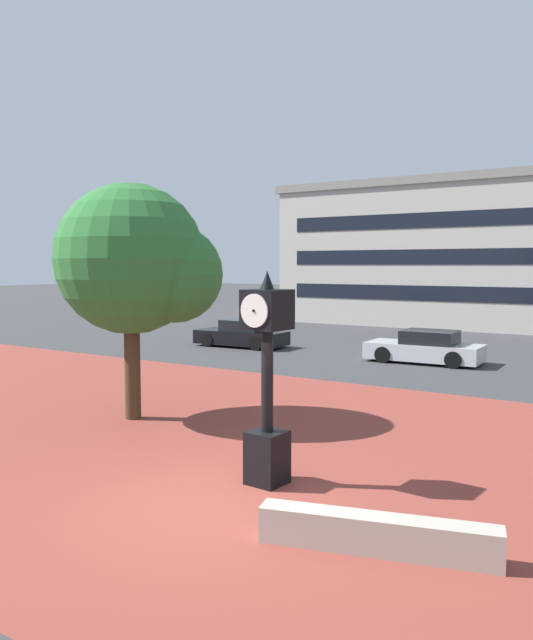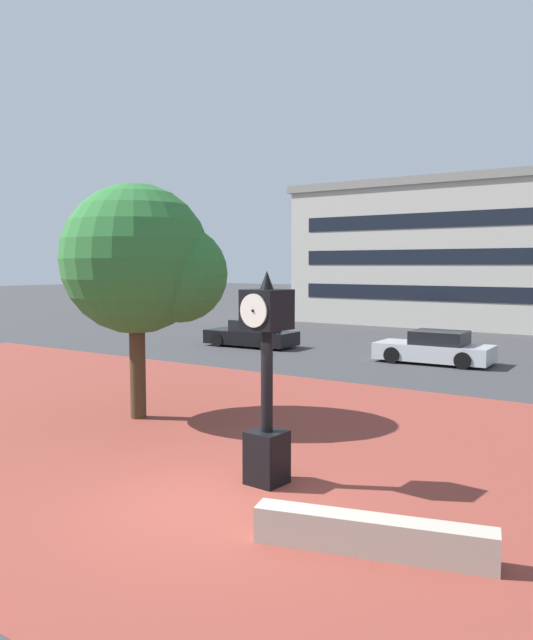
{
  "view_description": "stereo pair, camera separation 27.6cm",
  "coord_description": "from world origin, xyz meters",
  "px_view_note": "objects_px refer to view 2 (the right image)",
  "views": [
    {
      "loc": [
        6.16,
        -7.76,
        3.82
      ],
      "look_at": [
        0.07,
        1.54,
        2.86
      ],
      "focal_mm": 35.73,
      "sensor_mm": 36.0,
      "label": 1
    },
    {
      "loc": [
        6.39,
        -7.6,
        3.82
      ],
      "look_at": [
        0.07,
        1.54,
        2.86
      ],
      "focal_mm": 35.73,
      "sensor_mm": 36.0,
      "label": 2
    }
  ],
  "objects_px": {
    "street_clock": "(267,381)",
    "car_street_near": "(435,349)",
    "car_street_mid": "(252,335)",
    "plaza_tree": "(145,263)"
  },
  "relations": [
    {
      "from": "car_street_near",
      "to": "street_clock",
      "type": "bearing_deg",
      "value": -173.6
    },
    {
      "from": "plaza_tree",
      "to": "car_street_mid",
      "type": "height_order",
      "value": "plaza_tree"
    },
    {
      "from": "street_clock",
      "to": "car_street_near",
      "type": "distance_m",
      "value": 15.26
    },
    {
      "from": "car_street_near",
      "to": "car_street_mid",
      "type": "relative_size",
      "value": 1.02
    },
    {
      "from": "plaza_tree",
      "to": "street_clock",
      "type": "bearing_deg",
      "value": -23.53
    },
    {
      "from": "car_street_mid",
      "to": "plaza_tree",
      "type": "bearing_deg",
      "value": -157.34
    },
    {
      "from": "street_clock",
      "to": "car_street_near",
      "type": "bearing_deg",
      "value": 103.02
    },
    {
      "from": "car_street_near",
      "to": "car_street_mid",
      "type": "distance_m",
      "value": 8.86
    },
    {
      "from": "street_clock",
      "to": "car_street_near",
      "type": "height_order",
      "value": "street_clock"
    },
    {
      "from": "plaza_tree",
      "to": "car_street_near",
      "type": "bearing_deg",
      "value": 77.58
    }
  ]
}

